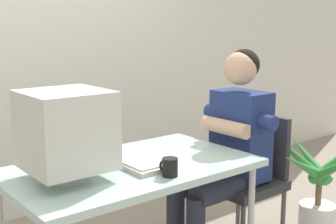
{
  "coord_description": "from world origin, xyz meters",
  "views": [
    {
      "loc": [
        -1.27,
        -1.89,
        1.44
      ],
      "look_at": [
        0.25,
        0.0,
        0.98
      ],
      "focal_mm": 48.52,
      "sensor_mm": 36.0,
      "label": 1
    }
  ],
  "objects_px": {
    "desk": "(131,174)",
    "potted_plant": "(319,189)",
    "person_seated": "(227,147)",
    "keyboard": "(131,162)",
    "office_chair": "(248,173)",
    "desk_mug": "(170,167)",
    "crt_monitor": "(67,130)"
  },
  "relations": [
    {
      "from": "desk",
      "to": "potted_plant",
      "type": "xyz_separation_m",
      "value": [
        1.31,
        -0.28,
        -0.31
      ]
    },
    {
      "from": "desk",
      "to": "person_seated",
      "type": "bearing_deg",
      "value": -0.6
    },
    {
      "from": "keyboard",
      "to": "potted_plant",
      "type": "xyz_separation_m",
      "value": [
        1.31,
        -0.28,
        -0.37
      ]
    },
    {
      "from": "keyboard",
      "to": "potted_plant",
      "type": "relative_size",
      "value": 0.52
    },
    {
      "from": "office_chair",
      "to": "potted_plant",
      "type": "xyz_separation_m",
      "value": [
        0.39,
        -0.28,
        -0.12
      ]
    },
    {
      "from": "keyboard",
      "to": "desk_mug",
      "type": "relative_size",
      "value": 4.74
    },
    {
      "from": "crt_monitor",
      "to": "potted_plant",
      "type": "relative_size",
      "value": 0.51
    },
    {
      "from": "crt_monitor",
      "to": "potted_plant",
      "type": "height_order",
      "value": "crt_monitor"
    },
    {
      "from": "office_chair",
      "to": "person_seated",
      "type": "relative_size",
      "value": 0.66
    },
    {
      "from": "desk",
      "to": "desk_mug",
      "type": "height_order",
      "value": "desk_mug"
    },
    {
      "from": "desk",
      "to": "keyboard",
      "type": "distance_m",
      "value": 0.07
    },
    {
      "from": "person_seated",
      "to": "crt_monitor",
      "type": "bearing_deg",
      "value": 179.31
    },
    {
      "from": "potted_plant",
      "to": "desk_mug",
      "type": "distance_m",
      "value": 1.33
    },
    {
      "from": "potted_plant",
      "to": "desk_mug",
      "type": "bearing_deg",
      "value": 179.21
    },
    {
      "from": "keyboard",
      "to": "person_seated",
      "type": "height_order",
      "value": "person_seated"
    },
    {
      "from": "desk_mug",
      "to": "keyboard",
      "type": "bearing_deg",
      "value": 99.56
    },
    {
      "from": "desk",
      "to": "office_chair",
      "type": "xyz_separation_m",
      "value": [
        0.92,
        -0.01,
        -0.18
      ]
    },
    {
      "from": "office_chair",
      "to": "potted_plant",
      "type": "relative_size",
      "value": 1.05
    },
    {
      "from": "office_chair",
      "to": "desk_mug",
      "type": "xyz_separation_m",
      "value": [
        -0.87,
        -0.26,
        0.28
      ]
    },
    {
      "from": "person_seated",
      "to": "desk_mug",
      "type": "relative_size",
      "value": 14.45
    },
    {
      "from": "desk_mug",
      "to": "office_chair",
      "type": "bearing_deg",
      "value": 16.46
    },
    {
      "from": "crt_monitor",
      "to": "office_chair",
      "type": "relative_size",
      "value": 0.49
    },
    {
      "from": "office_chair",
      "to": "person_seated",
      "type": "height_order",
      "value": "person_seated"
    },
    {
      "from": "office_chair",
      "to": "keyboard",
      "type": "bearing_deg",
      "value": 179.86
    },
    {
      "from": "crt_monitor",
      "to": "desk_mug",
      "type": "relative_size",
      "value": 4.67
    },
    {
      "from": "desk",
      "to": "keyboard",
      "type": "relative_size",
      "value": 3.03
    },
    {
      "from": "crt_monitor",
      "to": "person_seated",
      "type": "distance_m",
      "value": 1.1
    },
    {
      "from": "desk",
      "to": "desk_mug",
      "type": "distance_m",
      "value": 0.29
    },
    {
      "from": "potted_plant",
      "to": "desk",
      "type": "bearing_deg",
      "value": 167.79
    },
    {
      "from": "desk",
      "to": "potted_plant",
      "type": "bearing_deg",
      "value": -12.21
    },
    {
      "from": "office_chair",
      "to": "potted_plant",
      "type": "distance_m",
      "value": 0.5
    },
    {
      "from": "desk",
      "to": "crt_monitor",
      "type": "bearing_deg",
      "value": 179.13
    }
  ]
}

